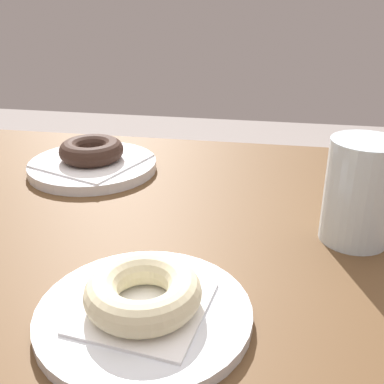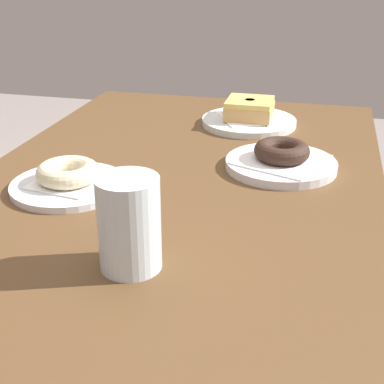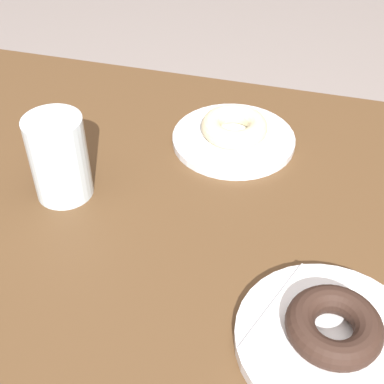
{
  "view_description": "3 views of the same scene",
  "coord_description": "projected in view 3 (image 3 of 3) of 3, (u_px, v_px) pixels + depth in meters",
  "views": [
    {
      "loc": [
        0.08,
        -0.48,
        0.98
      ],
      "look_at": [
        -0.01,
        0.05,
        0.73
      ],
      "focal_mm": 43.72,
      "sensor_mm": 36.0,
      "label": 1
    },
    {
      "loc": [
        0.74,
        0.23,
        1.07
      ],
      "look_at": [
        -0.01,
        0.05,
        0.72
      ],
      "focal_mm": 51.43,
      "sensor_mm": 36.0,
      "label": 2
    },
    {
      "loc": [
        -0.14,
        0.51,
        1.19
      ],
      "look_at": [
        0.01,
        -0.0,
        0.73
      ],
      "focal_mm": 49.57,
      "sensor_mm": 36.0,
      "label": 3
    }
  ],
  "objects": [
    {
      "name": "plate_chocolate_ring",
      "position": [
        330.0,
        341.0,
        0.55
      ],
      "size": [
        0.2,
        0.2,
        0.02
      ],
      "primitive_type": "cylinder",
      "color": "white",
      "rests_on": "table"
    },
    {
      "name": "napkin_sugar_ring",
      "position": [
        234.0,
        135.0,
        0.82
      ],
      "size": [
        0.12,
        0.12,
        0.0
      ],
      "primitive_type": "cube",
      "rotation": [
        0.0,
        0.0,
        -0.14
      ],
      "color": "white",
      "rests_on": "plate_sugar_ring"
    },
    {
      "name": "water_glass",
      "position": [
        59.0,
        158.0,
        0.7
      ],
      "size": [
        0.08,
        0.08,
        0.12
      ],
      "primitive_type": "cylinder",
      "color": "silver",
      "rests_on": "table"
    },
    {
      "name": "donut_sugar_ring",
      "position": [
        234.0,
        126.0,
        0.81
      ],
      "size": [
        0.1,
        0.1,
        0.03
      ],
      "primitive_type": "torus",
      "color": "beige",
      "rests_on": "napkin_sugar_ring"
    },
    {
      "name": "napkin_chocolate_ring",
      "position": [
        331.0,
        336.0,
        0.55
      ],
      "size": [
        0.18,
        0.18,
        0.0
      ],
      "primitive_type": "cube",
      "rotation": [
        0.0,
        0.0,
        -0.36
      ],
      "color": "white",
      "rests_on": "plate_chocolate_ring"
    },
    {
      "name": "plate_sugar_ring",
      "position": [
        233.0,
        139.0,
        0.83
      ],
      "size": [
        0.19,
        0.19,
        0.01
      ],
      "primitive_type": "cylinder",
      "color": "white",
      "rests_on": "table"
    },
    {
      "name": "table",
      "position": [
        196.0,
        252.0,
        0.78
      ],
      "size": [
        1.3,
        0.7,
        0.7
      ],
      "color": "brown",
      "rests_on": "ground_plane"
    },
    {
      "name": "donut_chocolate_ring",
      "position": [
        334.0,
        326.0,
        0.54
      ],
      "size": [
        0.1,
        0.1,
        0.03
      ],
      "primitive_type": "torus",
      "color": "#34211A",
      "rests_on": "napkin_chocolate_ring"
    }
  ]
}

